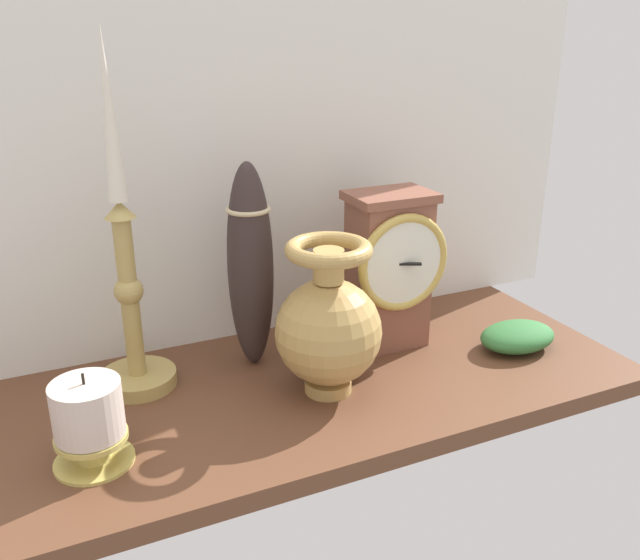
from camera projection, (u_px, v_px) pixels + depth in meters
The scene contains 8 objects.
ground_plane at pixel (260, 401), 86.31cm from camera, with size 100.00×36.00×2.40cm, color brown.
back_wall at pixel (204, 114), 89.85cm from camera, with size 120.00×2.00×65.00cm, color white.
mantel_clock at pixel (390, 268), 94.79cm from camera, with size 13.76×9.79×22.45cm.
candlestick_tall_left at pixel (128, 285), 82.74cm from camera, with size 9.76×9.76×44.27cm.
brass_vase_bulbous at pixel (328, 326), 83.22cm from camera, with size 13.32×13.32×19.87cm.
pillar_candle_front at pixel (89, 421), 70.63cm from camera, with size 8.48×8.48×10.72cm.
tall_ceramic_vase at pixel (250, 266), 88.58cm from camera, with size 6.04×6.04×27.92cm.
ivy_sprig at pixel (517, 336), 96.86cm from camera, with size 11.54×8.08×3.76cm.
Camera 1 is at (-24.64, -71.22, 44.26)cm, focal length 38.04 mm.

